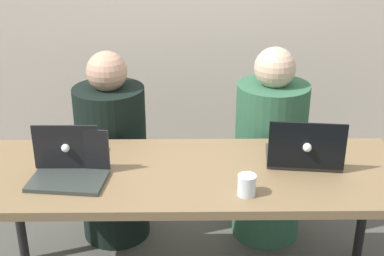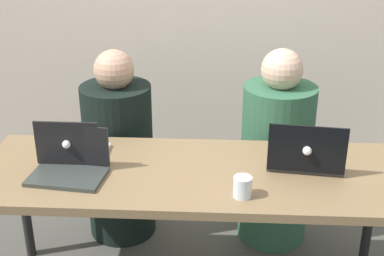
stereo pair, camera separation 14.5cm
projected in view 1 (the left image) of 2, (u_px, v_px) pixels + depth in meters
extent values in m
cube|color=olive|center=(192.00, 175.00, 2.40)|extent=(1.92, 0.67, 0.04)
cylinder|color=black|center=(18.00, 209.00, 2.79)|extent=(0.05, 0.05, 0.67)
cylinder|color=black|center=(364.00, 207.00, 2.81)|extent=(0.05, 0.05, 0.67)
cylinder|color=black|center=(113.00, 164.00, 3.00)|extent=(0.42, 0.42, 0.90)
sphere|color=tan|center=(107.00, 71.00, 2.78)|extent=(0.21, 0.21, 0.21)
cylinder|color=#306144|center=(269.00, 162.00, 3.01)|extent=(0.45, 0.45, 0.92)
sphere|color=beige|center=(275.00, 68.00, 2.78)|extent=(0.22, 0.22, 0.22)
cube|color=silver|center=(74.00, 157.00, 2.49)|extent=(0.29, 0.23, 0.02)
cube|color=black|center=(66.00, 147.00, 2.34)|extent=(0.29, 0.01, 0.21)
sphere|color=white|center=(65.00, 148.00, 2.32)|extent=(0.04, 0.04, 0.04)
cube|color=#3A3838|center=(302.00, 157.00, 2.49)|extent=(0.36, 0.27, 0.02)
cube|color=black|center=(307.00, 146.00, 2.33)|extent=(0.33, 0.05, 0.22)
sphere|color=white|center=(307.00, 147.00, 2.32)|extent=(0.04, 0.04, 0.04)
cube|color=#343A37|center=(68.00, 181.00, 2.29)|extent=(0.34, 0.24, 0.02)
cube|color=black|center=(73.00, 148.00, 2.34)|extent=(0.32, 0.05, 0.19)
sphere|color=white|center=(74.00, 147.00, 2.35)|extent=(0.03, 0.03, 0.03)
cylinder|color=silver|center=(247.00, 185.00, 2.18)|extent=(0.08, 0.08, 0.09)
cylinder|color=silver|center=(247.00, 189.00, 2.19)|extent=(0.07, 0.07, 0.05)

